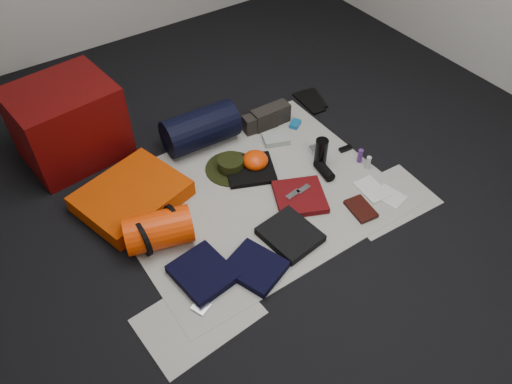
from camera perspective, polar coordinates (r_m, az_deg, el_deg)
floor at (r=3.10m, az=-0.37°, el=-0.45°), size 4.50×4.50×0.02m
newspaper_mat at (r=3.09m, az=-0.37°, el=-0.28°), size 1.60×1.30×0.01m
newspaper_sheet_front_left at (r=2.59m, az=-6.59°, el=-13.95°), size 0.61×0.44×0.00m
newspaper_sheet_front_right at (r=3.16m, az=14.64°, el=-0.90°), size 0.60×0.43×0.00m
red_cabinet at (r=3.43m, az=-20.70°, el=7.40°), size 0.67×0.57×0.51m
sleeping_pad at (r=3.09m, az=-14.01°, el=-0.44°), size 0.70×0.63×0.11m
stuff_sack at (r=2.81m, az=-11.06°, el=-4.29°), size 0.41×0.31×0.22m
sack_strap_left at (r=2.79m, az=-12.89°, el=-5.14°), size 0.02×0.22×0.22m
sack_strap_right at (r=2.83m, az=-9.26°, el=-3.43°), size 0.02×0.22×0.22m
navy_duffel at (r=3.38m, az=-6.37°, el=7.24°), size 0.51×0.28×0.26m
boonie_brim at (r=3.25m, az=-2.87°, el=2.71°), size 0.43×0.43×0.01m
boonie_crown at (r=3.22m, az=-2.90°, el=3.25°), size 0.17×0.17×0.07m
hiking_boot_left at (r=3.53m, az=0.47°, el=8.08°), size 0.25×0.12×0.12m
hiking_boot_right at (r=3.57m, az=1.68°, el=8.69°), size 0.28×0.11×0.14m
flip_flop_left at (r=3.83m, az=6.05°, el=10.16°), size 0.13×0.30×0.02m
flip_flop_right at (r=3.88m, az=6.77°, el=10.55°), size 0.16×0.28×0.01m
trousers_navy_a at (r=2.70m, az=-6.10°, el=-9.19°), size 0.31×0.34×0.05m
trousers_navy_b at (r=2.71m, az=-0.11°, el=-8.59°), size 0.34×0.36×0.05m
trousers_charcoal at (r=2.85m, az=3.91°, el=-4.89°), size 0.31×0.34×0.05m
black_tshirt at (r=3.22m, az=-0.67°, el=2.57°), size 0.39×0.38×0.03m
red_shirt at (r=3.06m, az=5.03°, el=-0.56°), size 0.39×0.39×0.04m
orange_stuff_sack at (r=3.23m, az=-0.08°, el=3.65°), size 0.17×0.17×0.11m
first_aid_pouch at (r=3.45m, az=2.28°, el=6.09°), size 0.20×0.18×0.04m
water_bottle at (r=3.24m, az=7.43°, el=4.46°), size 0.10×0.10×0.21m
speaker at (r=3.22m, az=7.80°, el=2.51°), size 0.09×0.18×0.07m
compact_camera at (r=3.39m, az=6.96°, el=4.90°), size 0.11×0.08×0.04m
cyan_case at (r=3.59m, az=4.49°, el=7.76°), size 0.11×0.10×0.03m
toiletry_purple at (r=3.34m, az=11.81°, el=4.07°), size 0.04×0.04×0.10m
toiletry_clear at (r=3.31m, az=12.70°, el=3.29°), size 0.03×0.03×0.09m
paperback_book at (r=3.05m, az=11.89°, el=-1.91°), size 0.15×0.21×0.03m
map_booklet at (r=3.19m, az=13.08°, el=0.29°), size 0.16×0.22×0.01m
map_printout at (r=3.18m, az=15.04°, el=-0.46°), size 0.17×0.20×0.01m
sunglasses at (r=3.43m, az=10.17°, el=4.89°), size 0.09×0.05×0.02m
key_cluster at (r=2.61m, az=-6.29°, el=-12.87°), size 0.11×0.11×0.01m
tape_roll at (r=3.23m, az=-0.67°, el=3.43°), size 0.05×0.05×0.03m
energy_bar_a at (r=3.03m, az=4.24°, el=-0.29°), size 0.10×0.05×0.01m
energy_bar_b at (r=3.06m, az=5.43°, el=0.31°), size 0.10×0.05×0.01m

